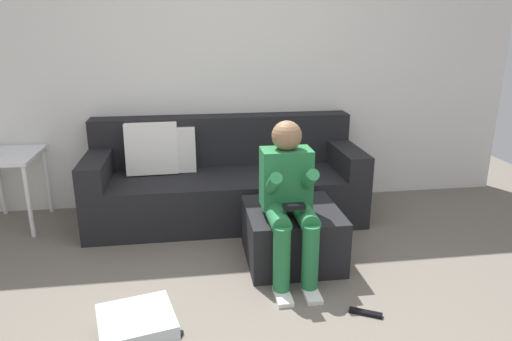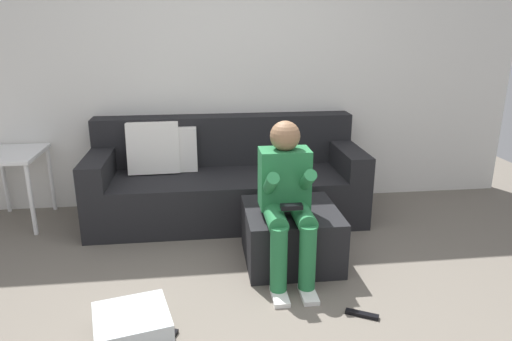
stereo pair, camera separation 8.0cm
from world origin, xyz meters
name	(u,v)px [view 2 (the right image)]	position (x,y,z in m)	size (l,w,h in m)	color
ground_plane	(264,338)	(0.00, 0.00, 0.00)	(7.13, 7.13, 0.00)	#6B6359
wall_back	(231,60)	(0.00, 2.21, 1.35)	(5.48, 0.10, 2.70)	silver
couch_sectional	(224,180)	(-0.11, 1.79, 0.33)	(2.35, 0.87, 0.87)	black
ottoman	(291,235)	(0.32, 0.88, 0.20)	(0.66, 0.67, 0.40)	black
person_seated	(287,195)	(0.25, 0.69, 0.59)	(0.34, 0.63, 1.06)	#26723F
storage_bin	(132,326)	(-0.72, 0.10, 0.08)	(0.40, 0.38, 0.15)	silver
side_table	(13,164)	(-1.89, 1.84, 0.54)	(0.47, 0.61, 0.64)	white
remote_near_ottoman	(362,314)	(0.61, 0.14, 0.01)	(0.20, 0.04, 0.02)	black
remote_by_storage_bin	(162,331)	(-0.57, 0.12, 0.01)	(0.18, 0.06, 0.02)	black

